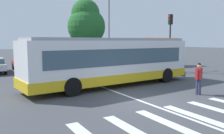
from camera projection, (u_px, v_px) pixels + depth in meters
ground_plane at (144, 101)px, 11.53m from camera, size 160.00×160.00×0.00m
city_transit_bus at (112, 61)px, 15.27m from camera, size 11.72×3.74×3.06m
pedestrian_crossing_street at (199, 77)px, 12.78m from camera, size 0.54×0.39×1.72m
parked_car_red at (25, 63)px, 23.09m from camera, size 1.93×4.53×1.35m
parked_car_black at (53, 62)px, 24.15m from camera, size 1.89×4.51×1.35m
parked_car_teal at (77, 61)px, 25.53m from camera, size 2.05×4.59×1.35m
parked_car_blue at (99, 60)px, 27.05m from camera, size 1.92×4.53×1.35m
parked_car_charcoal at (123, 59)px, 27.98m from camera, size 1.97×4.55×1.35m
traffic_light_far_corner at (170, 34)px, 21.68m from camera, size 0.33×0.32×5.25m
bus_stop_shelter at (162, 45)px, 26.99m from camera, size 4.27×1.54×3.25m
twin_arm_street_lamp at (109, 16)px, 23.45m from camera, size 5.20×0.32×8.47m
background_tree_right at (86, 23)px, 28.59m from camera, size 4.51×4.51×7.83m
crosswalk_painted_stripes at (183, 119)px, 8.81m from camera, size 7.85×3.32×0.01m
lane_center_line at (120, 93)px, 13.20m from camera, size 0.16×24.00×0.01m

